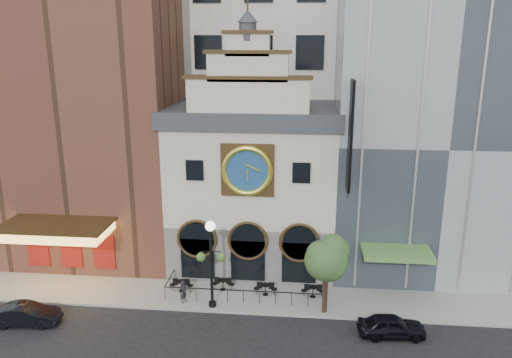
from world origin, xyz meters
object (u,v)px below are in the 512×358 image
at_px(car_left, 26,314).
at_px(lamppost, 211,255).
at_px(car_right, 392,326).
at_px(bistro_0, 181,285).
at_px(bistro_2, 265,289).
at_px(pedestrian, 184,292).
at_px(tree_left, 326,257).
at_px(bistro_1, 223,284).
at_px(bistro_3, 313,291).
at_px(tree_right, 328,258).

relative_size(car_left, lamppost, 0.68).
bearing_deg(car_right, bistro_0, 69.72).
distance_m(bistro_0, car_left, 9.82).
bearing_deg(bistro_2, pedestrian, -164.05).
bearing_deg(tree_left, bistro_2, 154.58).
height_order(bistro_1, car_right, car_right).
height_order(bistro_1, lamppost, lamppost).
distance_m(car_left, tree_left, 18.86).
height_order(bistro_3, lamppost, lamppost).
xyz_separation_m(pedestrian, lamppost, (1.96, -0.34, 2.90)).
xyz_separation_m(bistro_0, bistro_1, (2.83, 0.44, 0.00)).
bearing_deg(bistro_2, tree_left, -25.42).
bearing_deg(pedestrian, car_right, -82.75).
relative_size(bistro_3, tree_right, 0.31).
xyz_separation_m(bistro_0, tree_left, (9.75, -1.82, 3.37)).
distance_m(bistro_3, car_right, 6.06).
relative_size(bistro_0, bistro_1, 1.00).
bearing_deg(bistro_1, bistro_0, -171.17).
distance_m(tree_left, tree_right, 0.18).
bearing_deg(bistro_0, tree_right, -10.07).
distance_m(lamppost, tree_left, 7.25).
relative_size(bistro_2, tree_right, 0.31).
bearing_deg(bistro_3, lamppost, -164.13).
xyz_separation_m(bistro_0, pedestrian, (0.53, -1.47, 0.30)).
bearing_deg(bistro_0, bistro_3, 0.36).
height_order(car_left, tree_left, tree_left).
xyz_separation_m(lamppost, tree_right, (7.38, 0.06, 0.06)).
xyz_separation_m(bistro_1, car_right, (10.80, -4.36, 0.06)).
bearing_deg(bistro_1, lamppost, -98.56).
distance_m(bistro_2, car_left, 15.20).
bearing_deg(tree_right, bistro_1, 162.70).
relative_size(lamppost, tree_right, 1.17).
relative_size(bistro_3, car_right, 0.40).
bearing_deg(car_right, lamppost, 75.04).
bearing_deg(bistro_0, car_left, -150.89).
relative_size(bistro_0, tree_left, 0.30).
bearing_deg(car_left, bistro_3, -80.18).
bearing_deg(car_left, bistro_0, -66.39).
relative_size(bistro_0, tree_right, 0.31).
bearing_deg(tree_left, lamppost, 179.94).
bearing_deg(lamppost, tree_left, -4.35).
distance_m(bistro_1, bistro_3, 6.24).
bearing_deg(pedestrian, bistro_2, -56.24).
relative_size(bistro_3, lamppost, 0.27).
relative_size(car_left, pedestrian, 2.64).
distance_m(car_right, tree_left, 5.52).
distance_m(bistro_3, car_left, 18.29).
relative_size(bistro_0, bistro_3, 1.00).
height_order(car_right, tree_left, tree_left).
xyz_separation_m(bistro_0, car_left, (-8.58, -4.78, 0.05)).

